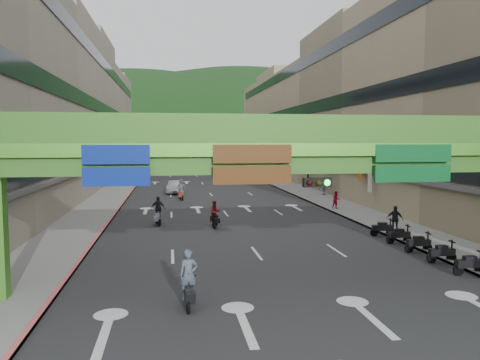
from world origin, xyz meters
TOP-DOWN VIEW (x-y plane):
  - ground at (0.00, 0.00)m, footprint 320.00×320.00m
  - road_slab at (0.00, 50.00)m, footprint 18.00×140.00m
  - sidewalk_left at (-11.00, 50.00)m, footprint 4.00×140.00m
  - sidewalk_right at (11.00, 50.00)m, footprint 4.00×140.00m
  - curb_left at (-9.10, 50.00)m, footprint 0.20×140.00m
  - curb_right at (9.10, 50.00)m, footprint 0.20×140.00m
  - building_row_left at (-18.93, 50.00)m, footprint 12.80×95.00m
  - building_row_right at (18.93, 50.00)m, footprint 12.80×95.00m
  - overpass_near at (0.93, 5.38)m, footprint 28.00×12.27m
  - overpass_far at (0.00, 65.00)m, footprint 28.00×2.20m
  - hill_left at (-15.00, 160.00)m, footprint 168.00×140.00m
  - hill_right at (25.00, 180.00)m, footprint 208.00×176.00m
  - bunting_string at (0.00, 30.00)m, footprint 26.00×0.36m
  - scooter_rider_near at (-3.96, 4.25)m, footprint 0.69×1.60m
  - scooter_rider_mid at (-1.48, 20.05)m, footprint 0.85×1.58m
  - scooter_rider_left at (-5.47, 21.48)m, footprint 1.09×1.59m
  - scooter_rider_far at (-3.44, 35.70)m, footprint 0.99×1.59m
  - parked_scooter_row at (8.80, 10.96)m, footprint 1.60×9.35m
  - car_silver at (-3.99, 41.89)m, footprint 2.14×4.58m
  - car_yellow at (4.72, 67.66)m, footprint 2.36×4.40m
  - pedestrian_red at (9.80, 26.44)m, footprint 0.81×0.66m
  - pedestrian_dark at (9.80, 15.68)m, footprint 1.10×0.89m
  - pedestrian_blue at (12.20, 36.88)m, footprint 0.94×0.72m

SIDE VIEW (x-z plane):
  - ground at x=0.00m, z-range 0.00..0.00m
  - hill_left at x=-15.00m, z-range -56.00..56.00m
  - hill_right at x=25.00m, z-range -64.00..64.00m
  - road_slab at x=0.00m, z-range 0.00..0.02m
  - sidewalk_left at x=-11.00m, z-range 0.00..0.15m
  - sidewalk_right at x=11.00m, z-range 0.00..0.15m
  - curb_left at x=-9.10m, z-range 0.00..0.18m
  - curb_right at x=9.10m, z-range 0.00..0.18m
  - parked_scooter_row at x=8.80m, z-range -0.02..1.06m
  - car_yellow at x=4.72m, z-range 0.00..1.42m
  - car_silver at x=-3.99m, z-range 0.00..1.45m
  - pedestrian_red at x=9.80m, z-range 0.00..1.53m
  - pedestrian_dark at x=9.80m, z-range 0.00..1.75m
  - pedestrian_blue at x=12.20m, z-range 0.00..1.79m
  - scooter_rider_mid at x=-1.48m, z-range 0.02..1.89m
  - scooter_rider_near at x=-3.96m, z-range -0.06..2.12m
  - scooter_rider_left at x=-5.47m, z-range 0.01..2.11m
  - scooter_rider_far at x=-3.44m, z-range 0.02..2.20m
  - overpass_near at x=0.93m, z-range 1.66..8.76m
  - overpass_far at x=0.00m, z-range 1.85..8.95m
  - bunting_string at x=0.00m, z-range 5.73..6.19m
  - building_row_left at x=-18.93m, z-range -0.04..18.96m
  - building_row_right at x=18.93m, z-range -0.04..18.96m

